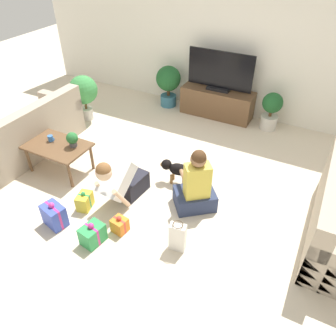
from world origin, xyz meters
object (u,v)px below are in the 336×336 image
mug (51,138)px  tabletop_plant (72,139)px  dog (175,169)px  gift_box_d (93,234)px  gift_box_c (54,215)px  potted_plant_corner_left (84,92)px  gift_bag_a (178,237)px  gift_box_b (120,225)px  coffee_table (58,148)px  tv_console (217,103)px  person_sitting (196,187)px  potted_plant_back_left (168,82)px  potted_plant_back_right (271,109)px  person_kneeling (121,181)px  gift_box_a (85,201)px  tv (220,73)px  sofa_left (26,135)px

mug → tabletop_plant: size_ratio=0.54×
dog → gift_box_d: size_ratio=1.62×
mug → gift_box_c: bearing=-47.7°
potted_plant_corner_left → gift_bag_a: 3.61m
gift_box_b → gift_box_c: size_ratio=0.68×
coffee_table → mug: bearing=163.5°
tv_console → person_sitting: (0.69, -2.59, 0.08)m
gift_bag_a → mug: bearing=166.2°
potted_plant_back_left → mug: size_ratio=6.90×
potted_plant_back_left → person_sitting: bearing=-55.8°
potted_plant_corner_left → mug: (0.55, -1.44, -0.06)m
potted_plant_corner_left → potted_plant_back_right: potted_plant_corner_left is taller
gift_box_b → potted_plant_corner_left: bearing=136.2°
gift_box_d → tabletop_plant: (-1.08, 1.01, 0.45)m
potted_plant_back_right → gift_box_d: 3.85m
potted_plant_back_right → person_kneeling: bearing=-113.7°
gift_box_b → gift_box_d: bearing=-122.3°
gift_box_b → gift_box_d: 0.35m
gift_box_c → tabletop_plant: (-0.48, 1.00, 0.43)m
potted_plant_back_right → tabletop_plant: potted_plant_back_right is taller
gift_bag_a → gift_box_d: bearing=-158.1°
dog → gift_box_d: dog is taller
coffee_table → person_kneeling: size_ratio=1.11×
tv_console → gift_box_a: (-0.61, -3.29, -0.15)m
dog → gift_box_c: (-0.96, -1.46, -0.09)m
gift_box_d → tv: bearing=87.8°
mug → sofa_left: bearing=170.6°
sofa_left → gift_box_d: 2.43m
gift_bag_a → gift_box_c: bearing=-166.5°
tv → gift_box_b: bearing=-89.3°
coffee_table → tabletop_plant: tabletop_plant is taller
sofa_left → potted_plant_back_right: size_ratio=2.80×
person_sitting → gift_bag_a: person_sitting is taller
sofa_left → tabletop_plant: 1.12m
tv_console → mug: 3.19m
coffee_table → gift_bag_a: size_ratio=2.29×
gift_box_b → gift_bag_a: gift_bag_a is taller
potted_plant_back_left → gift_box_c: bearing=-85.3°
sofa_left → tv_console: (2.31, 2.63, -0.04)m
tabletop_plant → gift_bag_a: bearing=-17.5°
tv → gift_box_c: (-0.74, -3.70, -0.71)m
potted_plant_back_left → gift_bag_a: 3.77m
person_kneeling → gift_box_c: (-0.51, -0.75, -0.21)m
tv → mug: 3.20m
tabletop_plant → sofa_left: bearing=176.4°
sofa_left → gift_box_b: (2.35, -0.79, -0.21)m
dog → gift_box_a: size_ratio=1.84×
sofa_left → dog: (2.52, 0.38, -0.07)m
potted_plant_back_left → tv_console: bearing=2.8°
potted_plant_corner_left → gift_box_d: potted_plant_corner_left is taller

